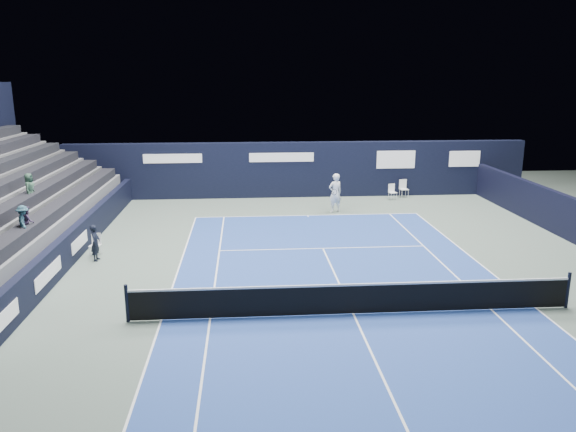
# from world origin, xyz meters

# --- Properties ---
(ground) EXTENTS (48.00, 48.00, 0.00)m
(ground) POSITION_xyz_m (0.00, 2.00, 0.00)
(ground) COLOR #505F54
(ground) RESTS_ON ground
(court_surface) EXTENTS (10.97, 23.77, 0.01)m
(court_surface) POSITION_xyz_m (0.00, 0.00, 0.00)
(court_surface) COLOR navy
(court_surface) RESTS_ON ground
(folding_chair_back_a) EXTENTS (0.50, 0.48, 1.00)m
(folding_chair_back_a) POSITION_xyz_m (5.91, 15.82, 0.57)
(folding_chair_back_a) COLOR silver
(folding_chair_back_a) RESTS_ON ground
(folding_chair_back_b) EXTENTS (0.46, 0.45, 0.87)m
(folding_chair_back_b) POSITION_xyz_m (5.11, 15.23, 0.50)
(folding_chair_back_b) COLOR white
(folding_chair_back_b) RESTS_ON ground
(line_judge_chair) EXTENTS (0.43, 0.42, 0.85)m
(line_judge_chair) POSITION_xyz_m (-8.82, 6.26, 0.48)
(line_judge_chair) COLOR white
(line_judge_chair) RESTS_ON ground
(line_judge) EXTENTS (0.34, 0.51, 1.37)m
(line_judge) POSITION_xyz_m (-8.64, 5.60, 0.68)
(line_judge) COLOR black
(line_judge) RESTS_ON ground
(court_markings) EXTENTS (11.03, 23.83, 0.00)m
(court_markings) POSITION_xyz_m (0.00, 0.00, 0.01)
(court_markings) COLOR white
(court_markings) RESTS_ON court_surface
(tennis_net) EXTENTS (12.90, 0.10, 1.10)m
(tennis_net) POSITION_xyz_m (0.00, 0.00, 0.51)
(tennis_net) COLOR black
(tennis_net) RESTS_ON ground
(back_sponsor_wall) EXTENTS (26.00, 0.63, 3.10)m
(back_sponsor_wall) POSITION_xyz_m (0.01, 16.50, 1.55)
(back_sponsor_wall) COLOR black
(back_sponsor_wall) RESTS_ON ground
(side_barrier_left) EXTENTS (0.33, 22.00, 1.20)m
(side_barrier_left) POSITION_xyz_m (-9.50, 5.97, 0.60)
(side_barrier_left) COLOR black
(side_barrier_left) RESTS_ON ground
(tennis_player) EXTENTS (0.85, 0.97, 1.98)m
(tennis_player) POSITION_xyz_m (1.46, 12.51, 0.99)
(tennis_player) COLOR white
(tennis_player) RESTS_ON ground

